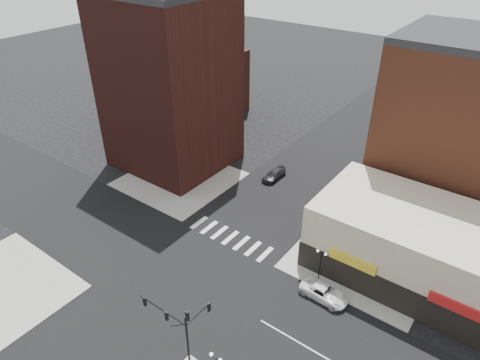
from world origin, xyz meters
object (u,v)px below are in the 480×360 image
Objects in this scene: traffic_signal at (181,325)px; street_lamp_ne at (321,259)px; dark_sedan_north at (274,175)px; white_suv at (324,292)px.

traffic_signal is 16.62m from street_lamp_ne.
dark_sedan_north is at bearing 108.83° from traffic_signal.
traffic_signal reaches higher than dark_sedan_north.
dark_sedan_north is (-10.54, 30.91, -4.29)m from traffic_signal.
street_lamp_ne is 3.43m from white_suv.
dark_sedan_north is (-15.30, 15.08, -2.62)m from street_lamp_ne.
dark_sedan_north is at bearing 135.43° from street_lamp_ne.
street_lamp_ne is at bearing -43.93° from dark_sedan_north.
street_lamp_ne is 21.64m from dark_sedan_north.
dark_sedan_north is at bearing 47.50° from white_suv.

